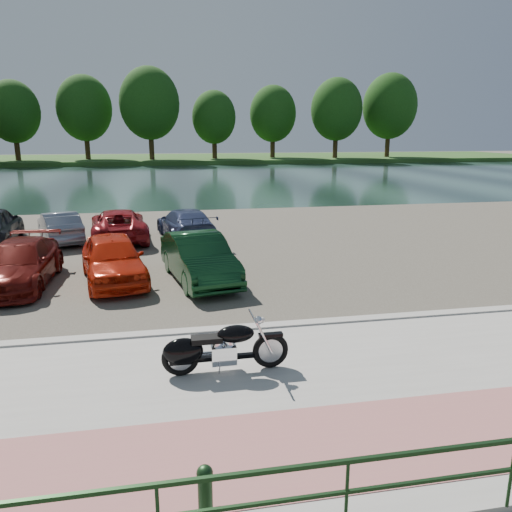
{
  "coord_description": "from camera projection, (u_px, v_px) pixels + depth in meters",
  "views": [
    {
      "loc": [
        -1.81,
        -8.34,
        4.37
      ],
      "look_at": [
        0.61,
        4.56,
        1.1
      ],
      "focal_mm": 35.0,
      "sensor_mm": 36.0,
      "label": 1
    }
  ],
  "objects": [
    {
      "name": "car_11",
      "position": [
        186.0,
        224.0,
        20.58
      ],
      "size": [
        2.57,
        4.67,
        1.28
      ],
      "primitive_type": "imported",
      "rotation": [
        0.0,
        0.0,
        3.33
      ],
      "color": "navy",
      "rests_on": "parking_lot"
    },
    {
      "name": "railing",
      "position": [
        348.0,
        477.0,
        5.32
      ],
      "size": [
        24.04,
        0.05,
        0.9
      ],
      "color": "black",
      "rests_on": "promenade"
    },
    {
      "name": "car_9",
      "position": [
        60.0,
        227.0,
        20.06
      ],
      "size": [
        2.44,
        3.96,
        1.23
      ],
      "primitive_type": "imported",
      "rotation": [
        0.0,
        0.0,
        3.47
      ],
      "color": "slate",
      "rests_on": "parking_lot"
    },
    {
      "name": "pink_path",
      "position": [
        307.0,
        448.0,
        6.92
      ],
      "size": [
        60.0,
        2.0,
        0.01
      ],
      "primitive_type": "cube",
      "color": "#A85F61",
      "rests_on": "promenade"
    },
    {
      "name": "car_4",
      "position": [
        113.0,
        258.0,
        14.69
      ],
      "size": [
        2.43,
        4.39,
        1.41
      ],
      "primitive_type": "imported",
      "rotation": [
        0.0,
        0.0,
        0.19
      ],
      "color": "red",
      "rests_on": "parking_lot"
    },
    {
      "name": "far_bank",
      "position": [
        173.0,
        159.0,
        77.92
      ],
      "size": [
        120.0,
        24.0,
        0.6
      ],
      "primitive_type": "cube",
      "color": "#264C1B",
      "rests_on": "ground"
    },
    {
      "name": "parking_lot",
      "position": [
        211.0,
        245.0,
        19.81
      ],
      "size": [
        60.0,
        18.0,
        0.04
      ],
      "primitive_type": "cube",
      "color": "#464138",
      "rests_on": "ground"
    },
    {
      "name": "bollards",
      "position": [
        190.0,
        497.0,
        5.37
      ],
      "size": [
        10.68,
        0.18,
        0.81
      ],
      "color": "black",
      "rests_on": "promenade"
    },
    {
      "name": "river",
      "position": [
        181.0,
        179.0,
        47.48
      ],
      "size": [
        120.0,
        40.0,
        0.0
      ],
      "primitive_type": "cube",
      "color": "#172A26",
      "rests_on": "ground"
    },
    {
      "name": "motorcycle",
      "position": [
        214.0,
        349.0,
        9.01
      ],
      "size": [
        2.33,
        0.75,
        1.05
      ],
      "rotation": [
        0.0,
        0.0,
        0.01
      ],
      "color": "black",
      "rests_on": "promenade"
    },
    {
      "name": "car_3",
      "position": [
        20.0,
        264.0,
        14.33
      ],
      "size": [
        1.87,
        4.44,
        1.28
      ],
      "primitive_type": "imported",
      "rotation": [
        0.0,
        0.0,
        -0.02
      ],
      "color": "#59110C",
      "rests_on": "parking_lot"
    },
    {
      "name": "far_trees",
      "position": [
        202.0,
        110.0,
        71.04
      ],
      "size": [
        70.25,
        10.68,
        12.52
      ],
      "color": "#352313",
      "rests_on": "far_bank"
    },
    {
      "name": "ground",
      "position": [
        269.0,
        372.0,
        9.33
      ],
      "size": [
        200.0,
        200.0,
        0.0
      ],
      "primitive_type": "plane",
      "color": "#595447",
      "rests_on": "ground"
    },
    {
      "name": "kerb",
      "position": [
        250.0,
        328.0,
        11.22
      ],
      "size": [
        60.0,
        0.3,
        0.14
      ],
      "primitive_type": "cube",
      "color": "#9C9993",
      "rests_on": "ground"
    },
    {
      "name": "promenade",
      "position": [
        281.0,
        397.0,
        8.36
      ],
      "size": [
        60.0,
        6.0,
        0.1
      ],
      "primitive_type": "cube",
      "color": "#9C9993",
      "rests_on": "ground"
    },
    {
      "name": "car_10",
      "position": [
        119.0,
        225.0,
        20.39
      ],
      "size": [
        2.64,
        4.84,
        1.29
      ],
      "primitive_type": "imported",
      "rotation": [
        0.0,
        0.0,
        3.25
      ],
      "color": "maroon",
      "rests_on": "parking_lot"
    },
    {
      "name": "car_5",
      "position": [
        199.0,
        258.0,
        14.76
      ],
      "size": [
        2.26,
        4.47,
        1.4
      ],
      "primitive_type": "imported",
      "rotation": [
        0.0,
        0.0,
        0.19
      ],
      "color": "#0E3317",
      "rests_on": "parking_lot"
    }
  ]
}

